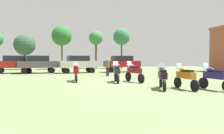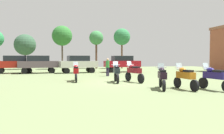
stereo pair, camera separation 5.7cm
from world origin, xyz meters
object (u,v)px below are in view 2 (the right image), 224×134
(motorcycle_4, at_px, (185,77))
(motorcycle_1, at_px, (76,72))
(motorcycle_9, at_px, (214,77))
(person_2, at_px, (108,66))
(tree_2, at_px, (62,36))
(car_2, at_px, (78,63))
(tree_1, at_px, (122,37))
(tree_3, at_px, (25,45))
(tree_4, at_px, (96,38))
(motorcycle_3, at_px, (162,76))
(car_3, at_px, (15,63))
(car_4, at_px, (38,63))
(motorcycle_7, at_px, (134,72))
(motorcycle_5, at_px, (116,72))
(car_1, at_px, (122,63))

(motorcycle_4, bearing_deg, motorcycle_1, 131.87)
(motorcycle_9, relative_size, person_2, 1.27)
(motorcycle_4, relative_size, tree_2, 0.31)
(car_2, distance_m, tree_1, 12.79)
(person_2, bearing_deg, tree_1, 50.31)
(tree_3, distance_m, tree_4, 11.12)
(person_2, bearing_deg, motorcycle_3, -101.16)
(car_2, xyz_separation_m, car_3, (-7.10, 0.99, 0.00))
(motorcycle_4, bearing_deg, car_3, 123.21)
(motorcycle_1, distance_m, car_2, 9.09)
(car_3, relative_size, car_4, 1.00)
(motorcycle_4, bearing_deg, tree_2, 101.67)
(motorcycle_3, height_order, tree_2, tree_2)
(motorcycle_7, distance_m, car_3, 15.58)
(motorcycle_5, bearing_deg, car_4, 128.29)
(tree_2, bearing_deg, motorcycle_4, -72.78)
(car_3, bearing_deg, motorcycle_9, -150.48)
(tree_1, bearing_deg, motorcycle_7, -101.46)
(car_3, bearing_deg, tree_3, -7.39)
(car_4, xyz_separation_m, person_2, (7.08, -5.50, -0.17))
(motorcycle_5, distance_m, motorcycle_7, 1.29)
(car_3, relative_size, person_2, 2.68)
(car_4, distance_m, person_2, 8.97)
(car_2, bearing_deg, car_1, -96.27)
(motorcycle_1, relative_size, motorcycle_3, 1.05)
(motorcycle_5, height_order, person_2, person_2)
(car_2, relative_size, car_3, 1.00)
(car_1, xyz_separation_m, car_4, (-9.90, -0.11, 0.00))
(motorcycle_4, distance_m, motorcycle_7, 4.35)
(car_3, height_order, car_4, same)
(motorcycle_4, xyz_separation_m, tree_4, (-1.87, 24.52, 4.26))
(motorcycle_3, distance_m, tree_2, 24.55)
(motorcycle_4, relative_size, tree_4, 0.34)
(motorcycle_4, height_order, tree_2, tree_2)
(car_1, height_order, tree_3, tree_3)
(motorcycle_4, bearing_deg, car_4, 117.97)
(car_1, bearing_deg, motorcycle_4, 174.09)
(car_1, bearing_deg, person_2, 147.90)
(tree_1, bearing_deg, tree_4, 171.23)
(motorcycle_7, bearing_deg, motorcycle_1, 145.41)
(motorcycle_9, relative_size, tree_1, 0.33)
(person_2, distance_m, tree_2, 15.77)
(motorcycle_7, height_order, tree_2, tree_2)
(tree_2, bearing_deg, tree_3, 175.86)
(tree_4, bearing_deg, motorcycle_3, -88.38)
(car_4, relative_size, person_2, 2.68)
(motorcycle_7, relative_size, car_2, 0.49)
(motorcycle_4, relative_size, tree_3, 0.40)
(motorcycle_9, bearing_deg, tree_1, 76.41)
(motorcycle_5, xyz_separation_m, car_3, (-9.36, 11.30, 0.44))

